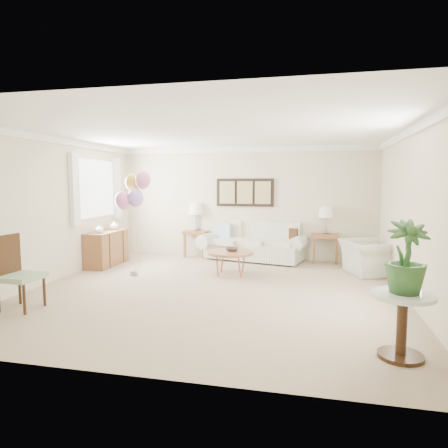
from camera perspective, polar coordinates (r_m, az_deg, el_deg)
name	(u,v)px	position (r m, az deg, el deg)	size (l,w,h in m)	color
ground_plane	(214,291)	(6.68, -1.43, -9.52)	(6.00, 6.00, 0.00)	tan
room_shell	(209,192)	(6.55, -2.20, 4.60)	(6.04, 6.04, 2.60)	beige
wall_art_triptych	(245,193)	(9.34, 3.01, 4.51)	(1.35, 0.06, 0.65)	black
sofa	(255,245)	(9.27, 4.41, -2.97)	(2.59, 1.37, 0.88)	silver
end_table_left	(197,235)	(9.67, -3.93, -1.51)	(0.58, 0.53, 0.63)	brown
end_table_right	(325,238)	(9.21, 14.29, -1.98)	(0.59, 0.54, 0.65)	brown
lamp_left	(196,210)	(9.61, -3.96, 2.07)	(0.37, 0.37, 0.66)	gray
lamp_right	(326,213)	(9.15, 14.38, 1.54)	(0.34, 0.34, 0.60)	gray
coffee_table	(231,253)	(7.72, 0.96, -4.19)	(0.91, 0.91, 0.46)	#9D5B3D
decor_bowl	(232,250)	(7.74, 1.17, -3.66)	(0.25, 0.25, 0.06)	#322B29
armchair	(368,257)	(8.31, 19.89, -4.51)	(1.00, 0.87, 0.65)	silver
side_table	(403,309)	(4.48, 24.15, -11.08)	(0.62, 0.62, 0.67)	silver
potted_plant	(406,257)	(4.38, 24.59, -4.29)	(0.41, 0.41, 0.74)	#26511F
accent_chair	(16,271)	(6.34, -27.58, -5.95)	(0.54, 0.54, 1.05)	gray
credenza	(107,248)	(8.98, -16.36, -3.34)	(0.46, 1.20, 0.74)	brown
vase_white	(99,229)	(8.62, -17.41, -0.65)	(0.18, 0.18, 0.18)	white
vase_sage	(114,225)	(9.18, -15.41, -0.16)	(0.19, 0.19, 0.20)	silver
balloon_cluster	(133,191)	(7.73, -12.81, 4.66)	(0.63, 0.53, 2.00)	gray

